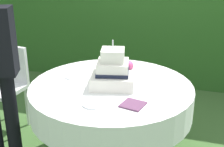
{
  "coord_description": "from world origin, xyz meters",
  "views": [
    {
      "loc": [
        0.66,
        -2.19,
        1.76
      ],
      "look_at": [
        0.01,
        0.0,
        0.87
      ],
      "focal_mm": 48.65,
      "sensor_mm": 36.0,
      "label": 1
    }
  ],
  "objects": [
    {
      "name": "serving_plate_near",
      "position": [
        -0.02,
        -0.39,
        0.78
      ],
      "size": [
        0.15,
        0.15,
        0.01
      ],
      "primitive_type": "cylinder",
      "color": "white",
      "rests_on": "cake_table"
    },
    {
      "name": "serving_plate_far",
      "position": [
        -0.36,
        0.05,
        0.78
      ],
      "size": [
        0.13,
        0.13,
        0.01
      ],
      "primitive_type": "cylinder",
      "color": "white",
      "rests_on": "cake_table"
    },
    {
      "name": "wedding_cake",
      "position": [
        0.02,
        0.0,
        0.89
      ],
      "size": [
        0.41,
        0.41,
        0.38
      ],
      "color": "white",
      "rests_on": "cake_table"
    },
    {
      "name": "napkin_stack",
      "position": [
        0.25,
        -0.31,
        0.78
      ],
      "size": [
        0.19,
        0.19,
        0.01
      ],
      "primitive_type": "cube",
      "rotation": [
        0.0,
        0.0,
        -0.23
      ],
      "color": "#603856",
      "rests_on": "cake_table"
    },
    {
      "name": "cake_table",
      "position": [
        0.0,
        0.0,
        0.65
      ],
      "size": [
        1.34,
        1.34,
        0.77
      ],
      "color": "#4C4C51",
      "rests_on": "ground_plane"
    },
    {
      "name": "garden_chair",
      "position": [
        -1.24,
        0.31,
        0.54
      ],
      "size": [
        0.44,
        0.44,
        0.89
      ],
      "color": "white",
      "rests_on": "ground_plane"
    }
  ]
}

